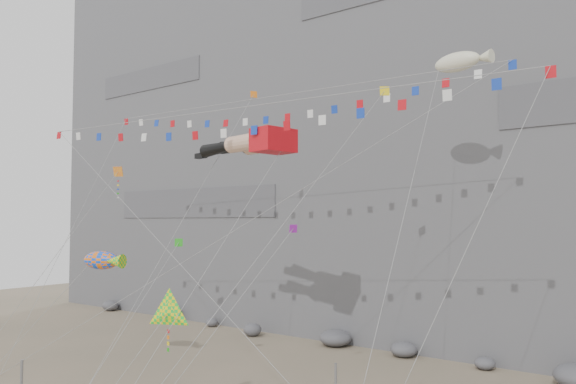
% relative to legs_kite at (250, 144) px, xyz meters
% --- Properties ---
extents(cliff, '(80.00, 28.00, 50.00)m').
position_rel_legs_kite_xyz_m(cliff, '(-1.38, 27.24, 10.01)').
color(cliff, slate).
rests_on(cliff, ground).
extents(talus_boulders, '(60.00, 3.00, 1.20)m').
position_rel_legs_kite_xyz_m(talus_boulders, '(-1.38, 12.24, -14.39)').
color(talus_boulders, '#58585C').
rests_on(talus_boulders, ground).
extents(legs_kite, '(8.29, 14.20, 19.11)m').
position_rel_legs_kite_xyz_m(legs_kite, '(0.00, 0.00, 0.00)').
color(legs_kite, red).
rests_on(legs_kite, ground).
extents(flag_banner_upper, '(32.33, 14.06, 26.47)m').
position_rel_legs_kite_xyz_m(flag_banner_upper, '(-1.56, 4.65, 4.17)').
color(flag_banner_upper, red).
rests_on(flag_banner_upper, ground).
extents(flag_banner_lower, '(34.38, 6.05, 20.73)m').
position_rel_legs_kite_xyz_m(flag_banner_lower, '(0.62, -1.78, 1.98)').
color(flag_banner_lower, red).
rests_on(flag_banner_lower, ground).
extents(harlequin_kite, '(5.42, 8.96, 16.64)m').
position_rel_legs_kite_xyz_m(harlequin_kite, '(-11.97, -1.25, -1.26)').
color(harlequin_kite, red).
rests_on(harlequin_kite, ground).
extents(fish_windsock, '(6.93, 6.37, 10.24)m').
position_rel_legs_kite_xyz_m(fish_windsock, '(-9.89, -3.92, -7.53)').
color(fish_windsock, orange).
rests_on(fish_windsock, ground).
extents(delta_kite, '(3.09, 4.72, 7.48)m').
position_rel_legs_kite_xyz_m(delta_kite, '(1.55, -7.97, -9.43)').
color(delta_kite, yellow).
rests_on(delta_kite, ground).
extents(blimp_windsock, '(4.16, 13.64, 23.63)m').
position_rel_legs_kite_xyz_m(blimp_windsock, '(10.94, 6.93, 4.97)').
color(blimp_windsock, '#EFEAC4').
rests_on(blimp_windsock, ground).
extents(small_kite_a, '(1.12, 15.00, 24.18)m').
position_rel_legs_kite_xyz_m(small_kite_a, '(-3.50, 4.08, 4.03)').
color(small_kite_a, orange).
rests_on(small_kite_a, ground).
extents(small_kite_b, '(2.75, 10.20, 13.77)m').
position_rel_legs_kite_xyz_m(small_kite_b, '(3.97, -1.01, -5.49)').
color(small_kite_b, purple).
rests_on(small_kite_b, ground).
extents(small_kite_c, '(3.55, 10.69, 13.60)m').
position_rel_legs_kite_xyz_m(small_kite_c, '(-4.02, -2.41, -6.38)').
color(small_kite_c, '#1F9D18').
rests_on(small_kite_c, ground).
extents(small_kite_d, '(6.23, 15.78, 23.91)m').
position_rel_legs_kite_xyz_m(small_kite_d, '(8.05, 2.38, 2.47)').
color(small_kite_d, yellow).
rests_on(small_kite_d, ground).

